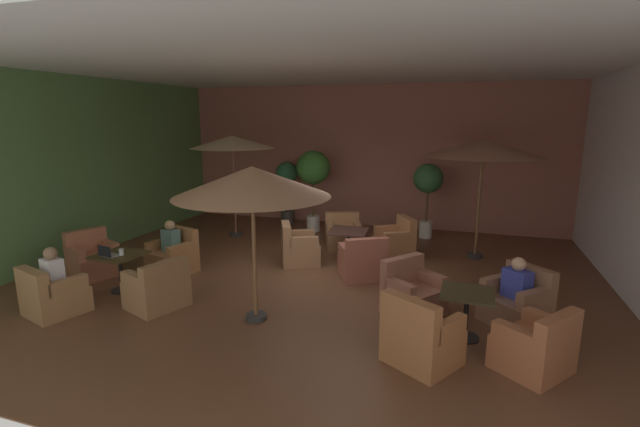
% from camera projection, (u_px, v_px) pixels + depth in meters
% --- Properties ---
extents(ground_plane, '(10.79, 9.56, 0.02)m').
position_uv_depth(ground_plane, '(312.00, 280.00, 8.53)').
color(ground_plane, brown).
extents(wall_back_brick, '(10.79, 0.08, 3.90)m').
position_uv_depth(wall_back_brick, '(367.00, 156.00, 12.52)').
color(wall_back_brick, '#9D5C4D').
rests_on(wall_back_brick, ground_plane).
extents(wall_left_accent, '(0.08, 9.56, 3.90)m').
position_uv_depth(wall_left_accent, '(80.00, 168.00, 9.75)').
color(wall_left_accent, '#568047').
rests_on(wall_left_accent, ground_plane).
extents(ceiling_slab, '(10.79, 9.56, 0.06)m').
position_uv_depth(ceiling_slab, '(311.00, 63.00, 7.70)').
color(ceiling_slab, silver).
rests_on(ceiling_slab, wall_back_brick).
extents(cafe_table_front_left, '(0.80, 0.80, 0.68)m').
position_uv_depth(cafe_table_front_left, '(120.00, 262.00, 7.85)').
color(cafe_table_front_left, black).
rests_on(cafe_table_front_left, ground_plane).
extents(armchair_front_left_north, '(0.95, 0.98, 0.89)m').
position_uv_depth(armchair_front_left_north, '(93.00, 260.00, 8.63)').
color(armchair_front_left_north, '#A15D41').
rests_on(armchair_front_left_north, ground_plane).
extents(armchair_front_left_east, '(0.95, 0.96, 0.79)m').
position_uv_depth(armchair_front_left_east, '(53.00, 296.00, 6.98)').
color(armchair_front_left_east, '#966942').
rests_on(armchair_front_left_east, ground_plane).
extents(armchair_front_left_south, '(0.98, 1.02, 0.82)m').
position_uv_depth(armchair_front_left_south, '(158.00, 289.00, 7.20)').
color(armchair_front_left_south, olive).
rests_on(armchair_front_left_south, ground_plane).
extents(armchair_front_left_west, '(0.91, 0.92, 0.87)m').
position_uv_depth(armchair_front_left_west, '(174.00, 257.00, 8.84)').
color(armchair_front_left_west, '#98643A').
rests_on(armchair_front_left_west, ground_plane).
extents(cafe_table_front_right, '(0.86, 0.86, 0.68)m').
position_uv_depth(cafe_table_front_right, '(348.00, 237.00, 9.49)').
color(cafe_table_front_right, black).
rests_on(cafe_table_front_right, ground_plane).
extents(armchair_front_right_north, '(1.02, 1.02, 0.91)m').
position_uv_depth(armchair_front_right_north, '(395.00, 243.00, 9.76)').
color(armchair_front_right_north, '#A26740').
rests_on(armchair_front_right_north, ground_plane).
extents(armchair_front_right_east, '(1.04, 1.03, 0.80)m').
position_uv_depth(armchair_front_right_east, '(343.00, 235.00, 10.58)').
color(armchair_front_right_east, '#9A6842').
rests_on(armchair_front_right_east, ground_plane).
extents(armchair_front_right_south, '(1.00, 0.98, 0.87)m').
position_uv_depth(armchair_front_right_south, '(298.00, 249.00, 9.39)').
color(armchair_front_right_south, '#976947').
rests_on(armchair_front_right_south, ground_plane).
extents(armchair_front_right_west, '(1.05, 1.02, 0.85)m').
position_uv_depth(armchair_front_right_west, '(363.00, 263.00, 8.52)').
color(armchair_front_right_west, '#9F5745').
rests_on(armchair_front_right_west, ground_plane).
extents(cafe_table_mid_center, '(0.72, 0.72, 0.68)m').
position_uv_depth(cafe_table_mid_center, '(467.00, 303.00, 6.16)').
color(cafe_table_mid_center, black).
rests_on(cafe_table_mid_center, ground_plane).
extents(armchair_mid_center_north, '(1.06, 1.08, 0.85)m').
position_uv_depth(armchair_mid_center_north, '(412.00, 294.00, 7.03)').
color(armchair_mid_center_north, '#9A5F4A').
rests_on(armchair_mid_center_north, ground_plane).
extents(armchair_mid_center_east, '(1.06, 1.04, 0.93)m').
position_uv_depth(armchair_mid_center_east, '(421.00, 339.00, 5.54)').
color(armchair_mid_center_east, '#9E6138').
rests_on(armchair_mid_center_east, ground_plane).
extents(armchair_mid_center_south, '(1.05, 1.06, 0.82)m').
position_uv_depth(armchair_mid_center_south, '(535.00, 348.00, 5.38)').
color(armchair_mid_center_south, '#A05B39').
rests_on(armchair_mid_center_south, ground_plane).
extents(armchair_mid_center_west, '(1.10, 1.10, 0.86)m').
position_uv_depth(armchair_mid_center_west, '(517.00, 303.00, 6.65)').
color(armchair_mid_center_west, '#946549').
rests_on(armchair_mid_center_west, ground_plane).
extents(patio_umbrella_tall_red, '(2.27, 2.27, 2.34)m').
position_uv_depth(patio_umbrella_tall_red, '(252.00, 182.00, 6.40)').
color(patio_umbrella_tall_red, '#2D2D2D').
rests_on(patio_umbrella_tall_red, ground_plane).
extents(patio_umbrella_center_beige, '(2.11, 2.11, 2.58)m').
position_uv_depth(patio_umbrella_center_beige, '(232.00, 143.00, 11.20)').
color(patio_umbrella_center_beige, '#2D2D2D').
rests_on(patio_umbrella_center_beige, ground_plane).
extents(patio_umbrella_near_wall, '(2.41, 2.41, 2.57)m').
position_uv_depth(patio_umbrella_near_wall, '(483.00, 149.00, 9.37)').
color(patio_umbrella_near_wall, '#2D2D2D').
rests_on(patio_umbrella_near_wall, ground_plane).
extents(potted_tree_left_corner, '(0.74, 0.74, 1.90)m').
position_uv_depth(potted_tree_left_corner, '(428.00, 184.00, 11.22)').
color(potted_tree_left_corner, beige).
rests_on(potted_tree_left_corner, ground_plane).
extents(potted_tree_mid_left, '(0.89, 0.89, 2.17)m').
position_uv_depth(potted_tree_mid_left, '(313.00, 172.00, 11.82)').
color(potted_tree_mid_left, beige).
rests_on(potted_tree_mid_left, ground_plane).
extents(potted_tree_mid_right, '(0.63, 0.63, 1.78)m').
position_uv_depth(potted_tree_mid_right, '(287.00, 181.00, 12.90)').
color(potted_tree_mid_right, '#3E3735').
rests_on(potted_tree_mid_right, ground_plane).
extents(patron_blue_shirt, '(0.38, 0.31, 0.67)m').
position_uv_depth(patron_blue_shirt, '(52.00, 270.00, 6.92)').
color(patron_blue_shirt, silver).
rests_on(patron_blue_shirt, ground_plane).
extents(patron_by_window, '(0.37, 0.29, 0.61)m').
position_uv_depth(patron_by_window, '(171.00, 237.00, 8.72)').
color(patron_by_window, '#4A6B60').
rests_on(patron_by_window, ground_plane).
extents(patron_with_friend, '(0.44, 0.44, 0.62)m').
position_uv_depth(patron_with_friend, '(517.00, 281.00, 6.56)').
color(patron_with_friend, '#353EA6').
rests_on(patron_with_friend, ground_plane).
extents(iced_drink_cup, '(0.08, 0.08, 0.11)m').
position_uv_depth(iced_drink_cup, '(121.00, 252.00, 7.74)').
color(iced_drink_cup, white).
rests_on(iced_drink_cup, cafe_table_front_left).
extents(open_laptop, '(0.34, 0.27, 0.20)m').
position_uv_depth(open_laptop, '(108.00, 253.00, 7.68)').
color(open_laptop, '#9EA0A5').
rests_on(open_laptop, cafe_table_front_left).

